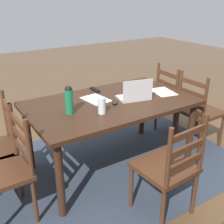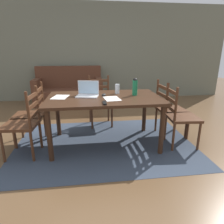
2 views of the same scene
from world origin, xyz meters
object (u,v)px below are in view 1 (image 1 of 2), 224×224
object	(u,v)px
dining_table	(111,109)
drinking_glass	(102,106)
chair_right_far	(5,171)
chair_left_far	(199,111)
chair_far_head	(168,168)
computer_mouse	(114,102)
water_bottle	(69,99)
chair_left_near	(175,101)
tv_remote	(95,90)
laptop	(135,94)

from	to	relation	value
dining_table	drinking_glass	world-z (taller)	drinking_glass
dining_table	chair_right_far	world-z (taller)	chair_right_far
chair_left_far	chair_right_far	bearing A→B (deg)	-0.04
chair_far_head	computer_mouse	bearing A→B (deg)	-89.50
water_bottle	dining_table	bearing A→B (deg)	-173.51
chair_right_far	chair_left_near	xyz separation A→B (m)	(-2.26, -0.40, 0.00)
chair_right_far	drinking_glass	distance (m)	0.98
water_bottle	computer_mouse	size ratio (longest dim) A/B	2.65
drinking_glass	tv_remote	world-z (taller)	drinking_glass
computer_mouse	chair_left_near	bearing A→B (deg)	-141.67
chair_far_head	drinking_glass	world-z (taller)	chair_far_head
chair_left_far	laptop	xyz separation A→B (m)	(0.89, -0.11, 0.36)
chair_left_near	drinking_glass	distance (m)	1.47
chair_left_far	chair_left_near	world-z (taller)	same
dining_table	chair_far_head	bearing A→B (deg)	90.17
chair_right_far	tv_remote	xyz separation A→B (m)	(-1.16, -0.58, 0.31)
water_bottle	computer_mouse	bearing A→B (deg)	177.78
tv_remote	dining_table	bearing A→B (deg)	-94.44
dining_table	water_bottle	distance (m)	0.53
chair_right_far	tv_remote	size ratio (longest dim) A/B	5.59
laptop	computer_mouse	xyz separation A→B (m)	(0.25, -0.02, -0.04)
chair_left_far	computer_mouse	xyz separation A→B (m)	(1.14, -0.13, 0.31)
drinking_glass	computer_mouse	bearing A→B (deg)	-148.26
chair_left_far	laptop	bearing A→B (deg)	-7.07
laptop	tv_remote	xyz separation A→B (m)	(0.21, -0.47, -0.05)
chair_left_far	laptop	world-z (taller)	laptop
laptop	water_bottle	xyz separation A→B (m)	(0.72, -0.04, 0.08)
chair_left_far	chair_left_near	distance (m)	0.41
computer_mouse	tv_remote	distance (m)	0.46
chair_right_far	chair_far_head	distance (m)	1.32
dining_table	drinking_glass	bearing A→B (deg)	42.79
laptop	drinking_glass	distance (m)	0.48
water_bottle	tv_remote	xyz separation A→B (m)	(-0.51, -0.44, -0.13)
dining_table	chair_left_far	distance (m)	1.17
water_bottle	tv_remote	world-z (taller)	water_bottle
chair_left_far	water_bottle	size ratio (longest dim) A/B	3.58
dining_table	computer_mouse	size ratio (longest dim) A/B	16.84
chair_left_far	tv_remote	distance (m)	1.28
chair_left_near	water_bottle	distance (m)	1.69
water_bottle	computer_mouse	distance (m)	0.49
chair_left_near	computer_mouse	bearing A→B (deg)	13.74
chair_left_far	chair_left_near	size ratio (longest dim) A/B	1.00
drinking_glass	water_bottle	bearing A→B (deg)	-32.09
dining_table	computer_mouse	world-z (taller)	computer_mouse
drinking_glass	computer_mouse	world-z (taller)	drinking_glass
water_bottle	chair_left_far	bearing A→B (deg)	174.76
dining_table	chair_right_far	size ratio (longest dim) A/B	1.77
dining_table	chair_left_far	size ratio (longest dim) A/B	1.77
laptop	computer_mouse	distance (m)	0.25
chair_left_far	drinking_glass	distance (m)	1.41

